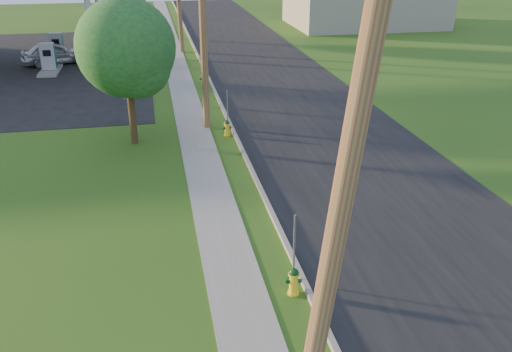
{
  "coord_description": "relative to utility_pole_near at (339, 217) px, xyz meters",
  "views": [
    {
      "loc": [
        -2.95,
        -7.18,
        8.35
      ],
      "look_at": [
        0.0,
        8.0,
        1.4
      ],
      "focal_mm": 38.0,
      "sensor_mm": 36.0,
      "label": 1
    }
  ],
  "objects": [
    {
      "name": "road",
      "position": [
        5.1,
        11.0,
        -4.79
      ],
      "size": [
        8.0,
        120.0,
        0.02
      ],
      "primitive_type": "cube",
      "color": "black",
      "rests_on": "ground"
    },
    {
      "name": "curb",
      "position": [
        1.1,
        11.0,
        -4.73
      ],
      "size": [
        0.15,
        120.0,
        0.15
      ],
      "primitive_type": "cube",
      "color": "gray",
      "rests_on": "ground"
    },
    {
      "name": "sidewalk",
      "position": [
        -0.65,
        11.0,
        -4.79
      ],
      "size": [
        1.5,
        120.0,
        0.03
      ],
      "primitive_type": "cube",
      "color": "gray",
      "rests_on": "ground"
    },
    {
      "name": "utility_pole_near",
      "position": [
        0.0,
        0.0,
        0.0
      ],
      "size": [
        1.4,
        0.32,
        9.48
      ],
      "color": "brown",
      "rests_on": "ground"
    },
    {
      "name": "utility_pole_mid",
      "position": [
        -0.0,
        18.0,
        0.15
      ],
      "size": [
        1.4,
        0.32,
        9.8
      ],
      "color": "brown",
      "rests_on": "ground"
    },
    {
      "name": "sign_post_near",
      "position": [
        0.85,
        5.2,
        -3.8
      ],
      "size": [
        0.05,
        0.04,
        2.0
      ],
      "primitive_type": "cube",
      "color": "gray",
      "rests_on": "ground"
    },
    {
      "name": "sign_post_mid",
      "position": [
        0.85,
        17.0,
        -3.8
      ],
      "size": [
        0.05,
        0.04,
        2.0
      ],
      "primitive_type": "cube",
      "color": "gray",
      "rests_on": "ground"
    },
    {
      "name": "sign_post_far",
      "position": [
        0.85,
        29.2,
        -3.8
      ],
      "size": [
        0.05,
        0.04,
        2.0
      ],
      "primitive_type": "cube",
      "color": "gray",
      "rests_on": "ground"
    },
    {
      "name": "fuel_pump_ne",
      "position": [
        -8.9,
        31.0,
        -4.08
      ],
      "size": [
        1.2,
        3.2,
        1.9
      ],
      "color": "gray",
      "rests_on": "ground"
    },
    {
      "name": "fuel_pump_se",
      "position": [
        -8.9,
        35.0,
        -4.08
      ],
      "size": [
        1.2,
        3.2,
        1.9
      ],
      "color": "gray",
      "rests_on": "ground"
    },
    {
      "name": "distant_building",
      "position": [
        18.6,
        46.0,
        -2.8
      ],
      "size": [
        14.0,
        10.0,
        4.0
      ],
      "primitive_type": "cube",
      "color": "#A29989",
      "rests_on": "ground"
    },
    {
      "name": "tree_verge",
      "position": [
        -3.22,
        16.48,
        -0.85
      ],
      "size": [
        4.05,
        4.05,
        6.14
      ],
      "color": "#372314",
      "rests_on": "ground"
    },
    {
      "name": "hydrant_near",
      "position": [
        0.73,
        4.72,
        -4.42
      ],
      "size": [
        0.41,
        0.36,
        0.79
      ],
      "color": "yellow",
      "rests_on": "ground"
    },
    {
      "name": "hydrant_mid",
      "position": [
        0.77,
        16.69,
        -4.44
      ],
      "size": [
        0.39,
        0.34,
        0.75
      ],
      "color": "yellow",
      "rests_on": "ground"
    },
    {
      "name": "hydrant_far",
      "position": [
        0.65,
        25.68,
        -4.42
      ],
      "size": [
        0.41,
        0.37,
        0.79
      ],
      "color": "#E3B002",
      "rests_on": "ground"
    },
    {
      "name": "car_silver",
      "position": [
        -8.86,
        33.46,
        -4.05
      ],
      "size": [
        4.74,
        3.03,
        1.5
      ],
      "primitive_type": "imported",
      "rotation": [
        0.0,
        0.0,
        1.88
      ],
      "color": "#B3B6BB",
      "rests_on": "ground"
    }
  ]
}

